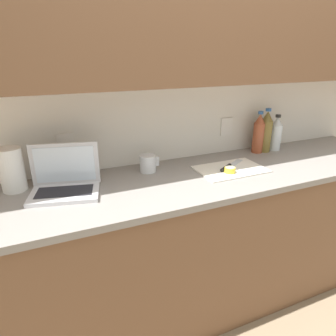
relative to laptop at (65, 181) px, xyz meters
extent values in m
plane|color=#847056|center=(0.88, -0.08, -0.99)|extent=(12.00, 12.00, 0.00)
cube|color=white|center=(0.88, 0.27, 0.31)|extent=(5.20, 0.06, 2.60)
cube|color=white|center=(0.04, 0.23, 0.12)|extent=(0.09, 0.01, 0.12)
cube|color=white|center=(1.09, 0.23, 0.12)|extent=(0.09, 0.01, 0.12)
cube|color=brown|center=(0.88, 0.08, 0.78)|extent=(4.42, 0.32, 0.70)
cube|color=brown|center=(0.88, -0.08, -0.54)|extent=(2.47, 0.59, 0.90)
cube|color=gray|center=(0.88, -0.08, -0.07)|extent=(2.55, 0.63, 0.03)
cube|color=#9EA3A8|center=(1.85, -0.04, -0.14)|extent=(0.49, 0.41, 0.16)
cube|color=silver|center=(-0.01, -0.04, -0.05)|extent=(0.37, 0.29, 0.02)
cube|color=black|center=(-0.01, -0.04, -0.04)|extent=(0.29, 0.19, 0.00)
cube|color=silver|center=(0.01, 0.06, 0.07)|extent=(0.33, 0.09, 0.22)
cube|color=silver|center=(0.01, 0.06, 0.07)|extent=(0.28, 0.07, 0.18)
cube|color=silver|center=(0.93, -0.08, -0.05)|extent=(0.40, 0.26, 0.01)
cube|color=silver|center=(1.01, -0.01, -0.05)|extent=(0.15, 0.11, 0.00)
cylinder|color=black|center=(0.89, -0.08, -0.04)|extent=(0.11, 0.08, 0.02)
cylinder|color=yellow|center=(0.89, -0.13, -0.03)|extent=(0.06, 0.06, 0.03)
cylinder|color=#F4EAA3|center=(0.89, -0.13, -0.02)|extent=(0.05, 0.05, 0.00)
cylinder|color=silver|center=(1.44, 0.13, 0.03)|extent=(0.08, 0.08, 0.18)
cone|color=silver|center=(1.44, 0.13, 0.15)|extent=(0.07, 0.07, 0.05)
cylinder|color=black|center=(1.44, 0.13, 0.19)|extent=(0.04, 0.04, 0.02)
cylinder|color=olive|center=(1.35, 0.13, 0.05)|extent=(0.08, 0.08, 0.22)
cone|color=olive|center=(1.35, 0.13, 0.19)|extent=(0.07, 0.07, 0.07)
cylinder|color=#3366B2|center=(1.35, 0.13, 0.24)|extent=(0.04, 0.04, 0.02)
cylinder|color=#A34C2D|center=(1.29, 0.13, 0.05)|extent=(0.07, 0.07, 0.21)
cone|color=#A34C2D|center=(1.29, 0.13, 0.18)|extent=(0.07, 0.07, 0.06)
cylinder|color=#3366B2|center=(1.29, 0.13, 0.22)|extent=(0.03, 0.03, 0.02)
cylinder|color=silver|center=(0.47, 0.09, -0.01)|extent=(0.10, 0.10, 0.10)
cube|color=silver|center=(0.53, 0.09, 0.00)|extent=(0.02, 0.01, 0.06)
cylinder|color=white|center=(-0.23, 0.12, 0.05)|extent=(0.12, 0.12, 0.22)
camera|label=1|loc=(-0.07, -1.45, 0.60)|focal=32.00mm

